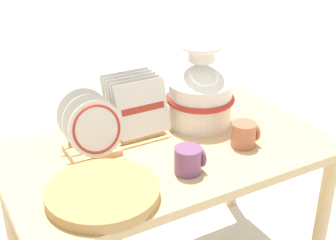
{
  "coord_description": "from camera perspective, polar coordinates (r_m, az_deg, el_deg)",
  "views": [
    {
      "loc": [
        -0.73,
        -1.29,
        1.46
      ],
      "look_at": [
        0.0,
        0.0,
        0.73
      ],
      "focal_mm": 50.0,
      "sensor_mm": 36.0,
      "label": 1
    }
  ],
  "objects": [
    {
      "name": "display_table",
      "position": [
        1.74,
        -0.0,
        -5.71
      ],
      "size": [
        1.18,
        0.68,
        0.62
      ],
      "color": "tan",
      "rests_on": "ground_plane"
    },
    {
      "name": "ceramic_vase",
      "position": [
        1.82,
        3.97,
        3.57
      ],
      "size": [
        0.27,
        0.27,
        0.33
      ],
      "color": "white",
      "rests_on": "display_table"
    },
    {
      "name": "dish_rack_round_plates",
      "position": [
        1.64,
        -9.29,
        -1.55
      ],
      "size": [
        0.19,
        0.19,
        0.21
      ],
      "color": "tan",
      "rests_on": "display_table"
    },
    {
      "name": "dish_rack_square_plates",
      "position": [
        1.77,
        -3.97,
        1.18
      ],
      "size": [
        0.2,
        0.19,
        0.22
      ],
      "color": "tan",
      "rests_on": "display_table"
    },
    {
      "name": "wicker_charger_stack",
      "position": [
        1.44,
        -7.96,
        -8.81
      ],
      "size": [
        0.35,
        0.35,
        0.04
      ],
      "color": "tan",
      "rests_on": "display_table"
    },
    {
      "name": "mug_plum_glaze",
      "position": [
        1.54,
        2.59,
        -4.88
      ],
      "size": [
        0.1,
        0.09,
        0.09
      ],
      "color": "#7A4770",
      "rests_on": "display_table"
    },
    {
      "name": "mug_terracotta_glaze",
      "position": [
        1.71,
        9.31,
        -1.71
      ],
      "size": [
        0.1,
        0.09,
        0.09
      ],
      "color": "#B76647",
      "rests_on": "display_table"
    }
  ]
}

